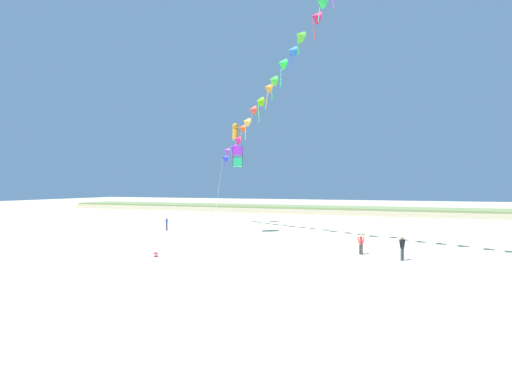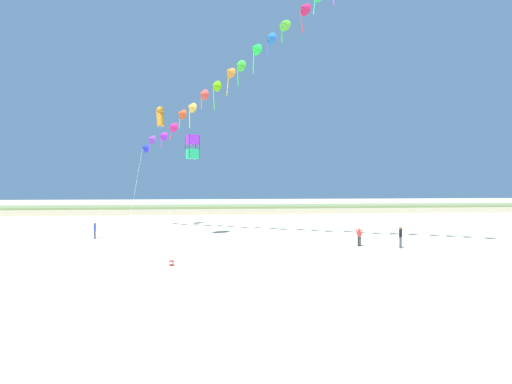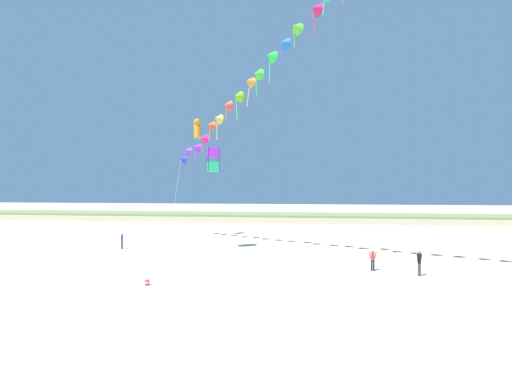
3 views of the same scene
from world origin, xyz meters
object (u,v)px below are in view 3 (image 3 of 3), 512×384
at_px(beach_ball, 147,282).
at_px(person_near_right, 419,261).
at_px(large_kite_low_lead, 213,160).
at_px(large_kite_mid_trail, 197,129).
at_px(person_near_left, 122,240).
at_px(person_mid_center, 373,258).

bearing_deg(beach_ball, person_near_right, 15.92).
height_order(person_near_right, large_kite_low_lead, large_kite_low_lead).
height_order(large_kite_mid_trail, beach_ball, large_kite_mid_trail).
distance_m(person_near_left, large_kite_mid_trail, 16.31).
distance_m(large_kite_mid_trail, beach_ball, 26.77).
bearing_deg(large_kite_mid_trail, person_near_left, -116.21).
bearing_deg(large_kite_low_lead, person_near_left, -175.15).
bearing_deg(person_near_left, person_near_right, -18.33).
bearing_deg(person_near_left, large_kite_mid_trail, 63.79).
bearing_deg(beach_ball, person_mid_center, 23.43).
distance_m(person_near_right, person_mid_center, 3.17).
bearing_deg(person_mid_center, large_kite_mid_trail, 136.79).
xyz_separation_m(person_near_left, large_kite_mid_trail, (4.80, 9.74, 12.17)).
relative_size(person_near_left, large_kite_mid_trail, 0.53).
distance_m(person_mid_center, large_kite_low_lead, 17.77).
relative_size(person_near_right, person_mid_center, 1.09).
bearing_deg(person_near_right, large_kite_mid_trail, 138.88).
distance_m(person_near_left, large_kite_low_lead, 11.96).
xyz_separation_m(person_mid_center, large_kite_mid_trail, (-18.03, 16.94, 12.12)).
height_order(person_mid_center, beach_ball, person_mid_center).
height_order(person_near_left, large_kite_low_lead, large_kite_low_lead).
bearing_deg(person_near_right, large_kite_low_lead, 150.97).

